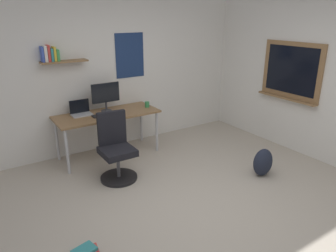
# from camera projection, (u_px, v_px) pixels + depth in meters

# --- Properties ---
(ground_plane) EXTENTS (5.20, 5.20, 0.00)m
(ground_plane) POSITION_uv_depth(u_px,v_px,m) (202.00, 208.00, 3.84)
(ground_plane) COLOR #ADA393
(ground_plane) RESTS_ON ground
(wall_back) EXTENTS (5.00, 0.30, 2.60)m
(wall_back) POSITION_uv_depth(u_px,v_px,m) (113.00, 71.00, 5.33)
(wall_back) COLOR silver
(wall_back) RESTS_ON ground
(wall_right) EXTENTS (0.22, 5.00, 2.60)m
(wall_right) POSITION_uv_depth(u_px,v_px,m) (334.00, 80.00, 4.68)
(wall_right) COLOR silver
(wall_right) RESTS_ON ground
(desk) EXTENTS (1.63, 0.67, 0.72)m
(desk) POSITION_uv_depth(u_px,v_px,m) (107.00, 117.00, 5.06)
(desk) COLOR olive
(desk) RESTS_ON ground
(office_chair) EXTENTS (0.52, 0.52, 0.95)m
(office_chair) POSITION_uv_depth(u_px,v_px,m) (116.00, 151.00, 4.43)
(office_chair) COLOR black
(office_chair) RESTS_ON ground
(laptop) EXTENTS (0.31, 0.21, 0.23)m
(laptop) POSITION_uv_depth(u_px,v_px,m) (81.00, 111.00, 4.95)
(laptop) COLOR #ADAFB5
(laptop) RESTS_ON desk
(monitor_primary) EXTENTS (0.46, 0.17, 0.46)m
(monitor_primary) POSITION_uv_depth(u_px,v_px,m) (106.00, 95.00, 5.05)
(monitor_primary) COLOR #38383D
(monitor_primary) RESTS_ON desk
(keyboard) EXTENTS (0.37, 0.13, 0.02)m
(keyboard) POSITION_uv_depth(u_px,v_px,m) (104.00, 115.00, 4.92)
(keyboard) COLOR black
(keyboard) RESTS_ON desk
(computer_mouse) EXTENTS (0.10, 0.06, 0.03)m
(computer_mouse) POSITION_uv_depth(u_px,v_px,m) (121.00, 112.00, 5.06)
(computer_mouse) COLOR #262628
(computer_mouse) RESTS_ON desk
(coffee_mug) EXTENTS (0.08, 0.08, 0.09)m
(coffee_mug) POSITION_uv_depth(u_px,v_px,m) (147.00, 104.00, 5.36)
(coffee_mug) COLOR #338C4C
(coffee_mug) RESTS_ON desk
(backpack) EXTENTS (0.32, 0.22, 0.41)m
(backpack) POSITION_uv_depth(u_px,v_px,m) (263.00, 162.00, 4.55)
(backpack) COLOR #1E2333
(backpack) RESTS_ON ground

